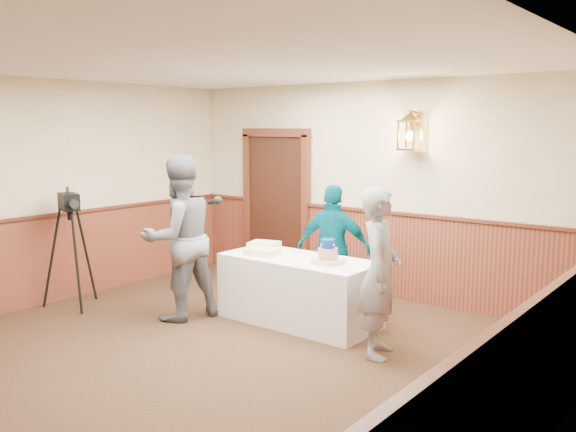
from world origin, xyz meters
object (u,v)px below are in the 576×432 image
at_px(tiered_cake, 328,254).
at_px(baker, 380,272).
at_px(sheet_cake_yellow, 263,252).
at_px(interviewer, 179,238).
at_px(display_table, 299,290).
at_px(sheet_cake_green, 264,245).
at_px(assistant_p, 334,249).
at_px(tv_camera_rig, 72,256).

height_order(tiered_cake, baker, baker).
bearing_deg(sheet_cake_yellow, interviewer, -142.14).
xyz_separation_m(display_table, tiered_cake, (0.43, -0.06, 0.48)).
bearing_deg(tiered_cake, sheet_cake_green, 168.18).
distance_m(display_table, baker, 1.34).
relative_size(tiered_cake, interviewer, 0.16).
bearing_deg(sheet_cake_green, interviewer, -120.74).
xyz_separation_m(baker, assistant_p, (-1.13, 0.89, -0.06)).
bearing_deg(baker, sheet_cake_yellow, 60.69).
bearing_deg(sheet_cake_green, display_table, -14.40).
xyz_separation_m(tiered_cake, sheet_cake_yellow, (-0.86, -0.07, -0.07)).
bearing_deg(interviewer, sheet_cake_yellow, 142.28).
bearing_deg(tiered_cake, sheet_cake_yellow, -175.34).
relative_size(baker, assistant_p, 1.07).
bearing_deg(tiered_cake, display_table, 172.18).
bearing_deg(interviewer, display_table, 135.71).
distance_m(baker, tv_camera_rig, 3.90).
bearing_deg(tv_camera_rig, assistant_p, 53.52).
bearing_deg(assistant_p, tv_camera_rig, 16.96).
distance_m(tiered_cake, baker, 0.83).
xyz_separation_m(sheet_cake_green, interviewer, (-0.53, -0.89, 0.16)).
relative_size(interviewer, assistant_p, 1.23).
relative_size(baker, tv_camera_rig, 1.17).
relative_size(display_table, sheet_cake_green, 5.22).
distance_m(sheet_cake_green, interviewer, 1.05).
relative_size(sheet_cake_yellow, tv_camera_rig, 0.26).
relative_size(assistant_p, tv_camera_rig, 1.09).
height_order(baker, assistant_p, baker).
xyz_separation_m(tiered_cake, assistant_p, (-0.34, 0.62, -0.09)).
bearing_deg(tv_camera_rig, tiered_cake, 40.88).
distance_m(sheet_cake_green, baker, 1.94).
height_order(sheet_cake_yellow, sheet_cake_green, sheet_cake_green).
xyz_separation_m(tiered_cake, tv_camera_rig, (-3.00, -1.18, -0.22)).
distance_m(sheet_cake_yellow, interviewer, 0.98).
distance_m(sheet_cake_yellow, baker, 1.66).
bearing_deg(baker, interviewer, 76.80).
bearing_deg(baker, display_table, 52.54).
distance_m(tiered_cake, sheet_cake_green, 1.11).
height_order(assistant_p, tv_camera_rig, assistant_p).
bearing_deg(interviewer, baker, 113.72).
height_order(sheet_cake_yellow, interviewer, interviewer).
relative_size(tiered_cake, tv_camera_rig, 0.21).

